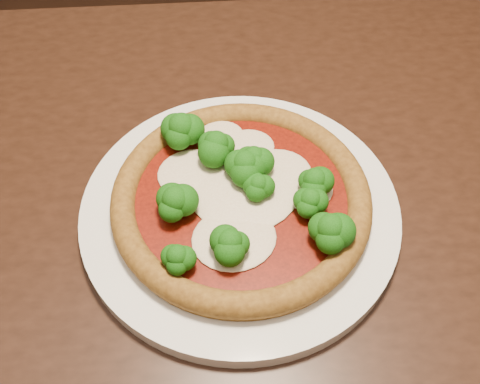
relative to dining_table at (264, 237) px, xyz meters
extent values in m
cube|color=black|center=(0.00, 0.00, 0.08)|extent=(1.41, 0.99, 0.04)
cylinder|color=silver|center=(-0.04, -0.02, 0.11)|extent=(0.34, 0.34, 0.02)
cylinder|color=brown|center=(-0.04, -0.02, 0.12)|extent=(0.27, 0.27, 0.01)
torus|color=brown|center=(-0.04, -0.02, 0.13)|extent=(0.27, 0.27, 0.03)
cylinder|color=#701105|center=(-0.04, -0.02, 0.13)|extent=(0.22, 0.22, 0.00)
ellipsoid|color=beige|center=(-0.04, 0.06, 0.13)|extent=(0.05, 0.05, 0.00)
ellipsoid|color=beige|center=(-0.03, -0.02, 0.13)|extent=(0.12, 0.10, 0.01)
ellipsoid|color=beige|center=(0.03, -0.04, 0.13)|extent=(0.06, 0.05, 0.00)
ellipsoid|color=beige|center=(-0.01, 0.04, 0.13)|extent=(0.06, 0.06, 0.00)
ellipsoid|color=beige|center=(-0.08, 0.02, 0.13)|extent=(0.08, 0.07, 0.01)
ellipsoid|color=beige|center=(-0.06, -0.07, 0.13)|extent=(0.08, 0.08, 0.01)
ellipsoid|color=beige|center=(0.01, -0.01, 0.13)|extent=(0.08, 0.07, 0.01)
ellipsoid|color=#1C7011|center=(0.03, -0.10, 0.16)|extent=(0.05, 0.05, 0.04)
ellipsoid|color=#1C7011|center=(-0.03, 0.00, 0.15)|extent=(0.05, 0.05, 0.04)
ellipsoid|color=#1C7011|center=(-0.12, -0.09, 0.15)|extent=(0.04, 0.04, 0.03)
ellipsoid|color=#1C7011|center=(-0.07, -0.09, 0.15)|extent=(0.04, 0.04, 0.04)
ellipsoid|color=#1C7011|center=(-0.05, 0.03, 0.16)|extent=(0.05, 0.05, 0.04)
ellipsoid|color=#1C7011|center=(0.04, -0.04, 0.15)|extent=(0.04, 0.04, 0.04)
ellipsoid|color=#1C7011|center=(-0.02, 0.00, 0.15)|extent=(0.04, 0.04, 0.04)
ellipsoid|color=#1C7011|center=(-0.11, -0.03, 0.15)|extent=(0.05, 0.05, 0.04)
ellipsoid|color=#1C7011|center=(-0.08, 0.06, 0.16)|extent=(0.05, 0.05, 0.04)
ellipsoid|color=#1C7011|center=(0.02, -0.06, 0.15)|extent=(0.04, 0.04, 0.03)
ellipsoid|color=#1C7011|center=(-0.02, -0.03, 0.15)|extent=(0.04, 0.04, 0.03)
camera|label=1|loc=(-0.13, -0.35, 0.58)|focal=40.00mm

